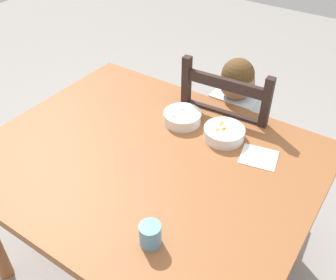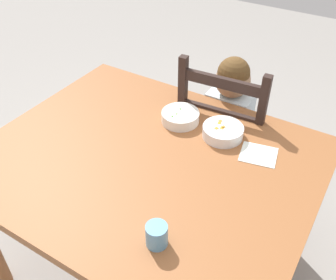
{
  "view_description": "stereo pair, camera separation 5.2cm",
  "coord_description": "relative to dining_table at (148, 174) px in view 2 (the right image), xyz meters",
  "views": [
    {
      "loc": [
        0.71,
        -0.89,
        1.74
      ],
      "look_at": [
        0.05,
        0.08,
        0.79
      ],
      "focal_mm": 40.65,
      "sensor_mm": 36.0,
      "label": 1
    },
    {
      "loc": [
        0.66,
        -0.92,
        1.74
      ],
      "look_at": [
        0.05,
        0.08,
        0.79
      ],
      "focal_mm": 40.65,
      "sensor_mm": 36.0,
      "label": 2
    }
  ],
  "objects": [
    {
      "name": "ground_plane",
      "position": [
        0.0,
        0.0,
        -0.65
      ],
      "size": [
        8.0,
        8.0,
        0.0
      ],
      "primitive_type": "plane",
      "color": "gray"
    },
    {
      "name": "dining_table",
      "position": [
        0.0,
        0.0,
        0.0
      ],
      "size": [
        1.31,
        1.06,
        0.74
      ],
      "color": "#955930",
      "rests_on": "ground"
    },
    {
      "name": "dining_chair",
      "position": [
        0.1,
        0.58,
        -0.19
      ],
      "size": [
        0.45,
        0.45,
        0.98
      ],
      "color": "black",
      "rests_on": "ground"
    },
    {
      "name": "child_figure",
      "position": [
        0.09,
        0.57,
        -0.03
      ],
      "size": [
        0.32,
        0.31,
        0.94
      ],
      "color": "silver",
      "rests_on": "ground"
    },
    {
      "name": "bowl_of_peas",
      "position": [
        -0.01,
        0.28,
        0.12
      ],
      "size": [
        0.17,
        0.17,
        0.05
      ],
      "color": "white",
      "rests_on": "dining_table"
    },
    {
      "name": "bowl_of_carrots",
      "position": [
        0.2,
        0.28,
        0.12
      ],
      "size": [
        0.17,
        0.17,
        0.05
      ],
      "color": "white",
      "rests_on": "dining_table"
    },
    {
      "name": "spoon",
      "position": [
        0.14,
        0.29,
        0.1
      ],
      "size": [
        0.12,
        0.1,
        0.01
      ],
      "color": "silver",
      "rests_on": "dining_table"
    },
    {
      "name": "drinking_cup",
      "position": [
        0.26,
        -0.32,
        0.13
      ],
      "size": [
        0.07,
        0.07,
        0.08
      ],
      "primitive_type": "cylinder",
      "color": "#609ECC",
      "rests_on": "dining_table"
    },
    {
      "name": "paper_napkin",
      "position": [
        0.37,
        0.25,
        0.1
      ],
      "size": [
        0.17,
        0.15,
        0.0
      ],
      "primitive_type": "cube",
      "rotation": [
        0.0,
        0.0,
        0.21
      ],
      "color": "white",
      "rests_on": "dining_table"
    }
  ]
}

